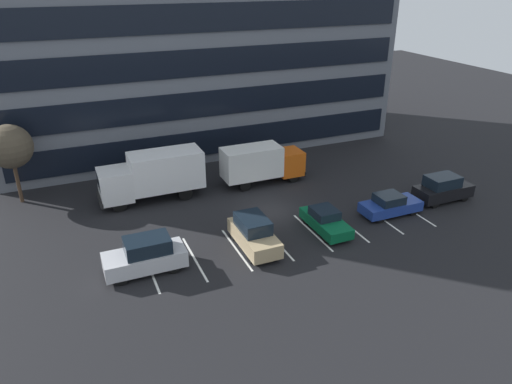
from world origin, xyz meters
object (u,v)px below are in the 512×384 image
(sedan_forest, at_px, (325,221))
(sedan_navy, at_px, (390,205))
(suv_silver, at_px, (146,255))
(box_truck_white, at_px, (153,174))
(bare_tree, at_px, (10,147))
(suv_tan, at_px, (254,234))
(suv_black, at_px, (443,188))
(box_truck_orange, at_px, (261,162))

(sedan_forest, relative_size, sedan_navy, 0.97)
(suv_silver, bearing_deg, box_truck_white, 74.70)
(bare_tree, bearing_deg, sedan_forest, -34.23)
(sedan_navy, relative_size, bare_tree, 0.73)
(suv_silver, relative_size, suv_tan, 1.03)
(suv_tan, height_order, sedan_navy, suv_tan)
(suv_black, relative_size, bare_tree, 0.74)
(box_truck_white, distance_m, bare_tree, 10.58)
(sedan_forest, distance_m, sedan_navy, 5.59)
(box_truck_white, xyz_separation_m, suv_tan, (4.28, -9.74, -1.08))
(suv_black, height_order, sedan_navy, suv_black)
(suv_tan, distance_m, sedan_navy, 11.00)
(box_truck_orange, bearing_deg, suv_tan, -116.48)
(box_truck_orange, bearing_deg, sedan_navy, -54.65)
(box_truck_white, height_order, sedan_forest, box_truck_white)
(box_truck_orange, distance_m, suv_tan, 10.43)
(box_truck_white, height_order, sedan_navy, box_truck_white)
(sedan_forest, xyz_separation_m, suv_black, (10.81, 0.55, 0.26))
(box_truck_white, distance_m, sedan_forest, 13.70)
(suv_silver, bearing_deg, bare_tree, 117.97)
(box_truck_white, relative_size, suv_silver, 1.68)
(suv_silver, height_order, suv_black, suv_silver)
(box_truck_orange, height_order, suv_tan, box_truck_orange)
(sedan_forest, relative_size, suv_black, 0.95)
(suv_tan, bearing_deg, box_truck_white, 113.71)
(suv_tan, xyz_separation_m, bare_tree, (-13.94, 13.30, 3.49))
(box_truck_white, relative_size, suv_black, 1.76)
(suv_tan, xyz_separation_m, sedan_navy, (10.99, 0.34, -0.26))
(box_truck_white, relative_size, suv_tan, 1.73)
(bare_tree, bearing_deg, box_truck_white, -20.25)
(suv_tan, xyz_separation_m, suv_black, (16.21, 0.69, -0.02))
(box_truck_orange, relative_size, sedan_forest, 1.62)
(box_truck_orange, xyz_separation_m, sedan_forest, (0.77, -9.17, -1.10))
(box_truck_white, distance_m, sedan_navy, 17.98)
(box_truck_orange, height_order, suv_silver, box_truck_orange)
(suv_tan, relative_size, suv_black, 1.02)
(suv_silver, height_order, sedan_forest, suv_silver)
(suv_silver, xyz_separation_m, sedan_navy, (17.91, 0.26, -0.29))
(sedan_forest, bearing_deg, suv_black, 2.91)
(sedan_forest, bearing_deg, suv_tan, -178.52)
(sedan_forest, bearing_deg, sedan_navy, 2.07)
(box_truck_orange, distance_m, suv_black, 14.46)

